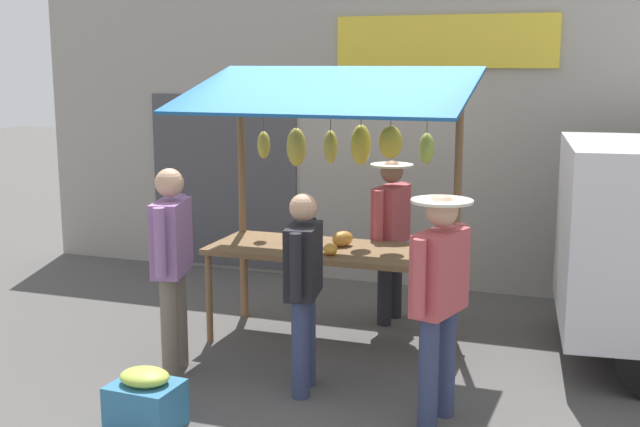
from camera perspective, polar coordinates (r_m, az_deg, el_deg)
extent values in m
plane|color=#514F4C|center=(7.50, 0.77, -9.02)|extent=(40.00, 40.00, 0.00)
cube|color=#9E998E|center=(9.21, 5.19, 5.47)|extent=(9.00, 0.25, 3.40)
cube|color=yellow|center=(8.91, 8.83, 11.98)|extent=(2.40, 0.06, 0.56)
cube|color=#47474C|center=(9.87, -6.85, 2.28)|extent=(1.90, 0.04, 2.10)
cube|color=brown|center=(7.26, 0.79, -2.65)|extent=(2.20, 0.90, 0.05)
cylinder|color=brown|center=(7.42, -7.88, -5.98)|extent=(0.06, 0.06, 0.83)
cylinder|color=brown|center=(6.76, 8.17, -7.66)|extent=(0.06, 0.06, 0.83)
cylinder|color=brown|center=(8.09, -5.35, -4.51)|extent=(0.06, 0.06, 0.83)
cylinder|color=brown|center=(7.49, 9.35, -5.85)|extent=(0.06, 0.06, 0.83)
cylinder|color=brown|center=(7.94, -5.55, 0.82)|extent=(0.07, 0.07, 2.35)
cylinder|color=brown|center=(7.32, 9.69, -0.13)|extent=(0.07, 0.07, 2.35)
cylinder|color=brown|center=(7.45, 1.80, 7.76)|extent=(2.12, 0.06, 0.06)
cube|color=#19518C|center=(6.92, 0.42, 8.79)|extent=(2.50, 1.46, 0.39)
cylinder|color=brown|center=(7.28, 7.63, 6.65)|extent=(0.01, 0.01, 0.24)
ellipsoid|color=#B2CC4C|center=(7.30, 7.58, 4.60)|extent=(0.19, 0.20, 0.28)
cylinder|color=brown|center=(7.27, 5.07, 6.94)|extent=(0.01, 0.01, 0.18)
ellipsoid|color=yellow|center=(7.29, 5.04, 5.06)|extent=(0.27, 0.24, 0.30)
cylinder|color=brown|center=(7.39, 2.94, 7.03)|extent=(0.01, 0.01, 0.18)
ellipsoid|color=yellow|center=(7.41, 2.92, 4.90)|extent=(0.24, 0.25, 0.37)
cylinder|color=brown|center=(7.49, 0.76, 6.86)|extent=(0.01, 0.01, 0.24)
ellipsoid|color=gold|center=(7.52, 0.75, 4.77)|extent=(0.19, 0.20, 0.31)
cylinder|color=brown|center=(7.63, -1.70, 6.96)|extent=(0.01, 0.01, 0.23)
ellipsoid|color=gold|center=(7.65, -1.69, 4.73)|extent=(0.24, 0.21, 0.37)
cylinder|color=brown|center=(7.74, -4.04, 6.85)|extent=(0.01, 0.01, 0.27)
ellipsoid|color=gold|center=(7.77, -4.02, 4.88)|extent=(0.16, 0.18, 0.27)
ellipsoid|color=orange|center=(7.30, 1.62, -1.80)|extent=(0.23, 0.26, 0.14)
ellipsoid|color=gold|center=(6.98, 0.75, -2.56)|extent=(0.19, 0.21, 0.10)
cylinder|color=#232328|center=(8.09, 5.35, -4.66)|extent=(0.14, 0.14, 0.79)
cylinder|color=#232328|center=(7.85, 4.61, -5.11)|extent=(0.14, 0.14, 0.79)
cube|color=#BF4C51|center=(7.82, 5.06, -0.09)|extent=(0.29, 0.51, 0.56)
cylinder|color=#BF4C51|center=(8.08, 5.89, 0.42)|extent=(0.09, 0.09, 0.52)
cylinder|color=#BF4C51|center=(7.54, 4.18, -0.30)|extent=(0.09, 0.09, 0.52)
sphere|color=#8C664C|center=(7.75, 5.12, 2.96)|extent=(0.22, 0.22, 0.22)
cylinder|color=beige|center=(7.74, 5.12, 3.44)|extent=(0.41, 0.41, 0.02)
cylinder|color=navy|center=(5.71, 7.70, -11.20)|extent=(0.14, 0.14, 0.82)
cylinder|color=navy|center=(5.94, 8.92, -10.36)|extent=(0.14, 0.14, 0.82)
cube|color=#BF4C51|center=(5.61, 8.52, -4.14)|extent=(0.34, 0.53, 0.58)
cylinder|color=#BF4C51|center=(5.34, 7.05, -4.60)|extent=(0.09, 0.09, 0.53)
cylinder|color=#BF4C51|center=(5.87, 9.86, -3.28)|extent=(0.09, 0.09, 0.53)
sphere|color=tan|center=(5.52, 8.64, 0.19)|extent=(0.22, 0.22, 0.22)
cylinder|color=beige|center=(5.51, 8.66, 0.88)|extent=(0.43, 0.43, 0.02)
cylinder|color=navy|center=(6.18, -1.39, -9.60)|extent=(0.14, 0.14, 0.77)
cylinder|color=navy|center=(6.41, -0.94, -8.82)|extent=(0.14, 0.14, 0.77)
cube|color=black|center=(6.10, -1.18, -3.36)|extent=(0.29, 0.50, 0.55)
cylinder|color=black|center=(5.82, -1.74, -3.84)|extent=(0.09, 0.09, 0.50)
cylinder|color=black|center=(6.38, -0.68, -2.54)|extent=(0.09, 0.09, 0.50)
sphere|color=tan|center=(6.02, -1.20, 0.43)|extent=(0.21, 0.21, 0.21)
cylinder|color=#726656|center=(6.63, -10.63, -8.03)|extent=(0.14, 0.14, 0.84)
cylinder|color=#726656|center=(6.89, -9.99, -7.29)|extent=(0.14, 0.14, 0.84)
cube|color=#93669E|center=(6.57, -10.51, -1.68)|extent=(0.34, 0.55, 0.60)
cylinder|color=#93669E|center=(6.27, -11.30, -2.07)|extent=(0.09, 0.09, 0.55)
cylinder|color=#93669E|center=(6.86, -9.81, -0.93)|extent=(0.09, 0.09, 0.55)
sphere|color=tan|center=(6.49, -10.65, 2.16)|extent=(0.23, 0.23, 0.23)
cylinder|color=black|center=(8.25, 21.13, -5.52)|extent=(0.68, 0.25, 0.66)
cube|color=teal|center=(5.90, -12.27, -13.19)|extent=(0.49, 0.40, 0.33)
ellipsoid|color=#B2CC4C|center=(5.82, -12.35, -11.26)|extent=(0.36, 0.29, 0.12)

